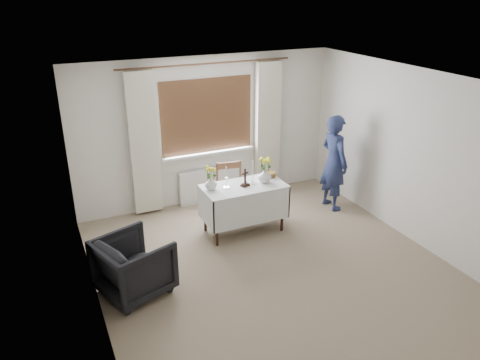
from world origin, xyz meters
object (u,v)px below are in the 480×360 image
at_px(flower_vase_left, 211,183).
at_px(flower_vase_right, 265,176).
at_px(armchair, 134,266).
at_px(altar_table, 244,209).
at_px(wooden_cross, 245,177).
at_px(person, 334,163).
at_px(wooden_chair, 232,194).

xyz_separation_m(flower_vase_left, flower_vase_right, (0.84, -0.09, 0.01)).
relative_size(armchair, flower_vase_right, 3.79).
xyz_separation_m(altar_table, wooden_cross, (0.01, -0.02, 0.52)).
relative_size(armchair, person, 0.50).
relative_size(flower_vase_left, flower_vase_right, 0.87).
bearing_deg(altar_table, wooden_chair, 96.35).
height_order(wooden_cross, flower_vase_left, wooden_cross).
height_order(armchair, person, person).
height_order(altar_table, wooden_cross, wooden_cross).
bearing_deg(flower_vase_left, wooden_chair, 31.97).
distance_m(altar_table, wooden_cross, 0.52).
bearing_deg(person, wooden_cross, 93.09).
height_order(wooden_cross, flower_vase_right, wooden_cross).
distance_m(person, flower_vase_right, 1.38).
height_order(armchair, flower_vase_right, flower_vase_right).
relative_size(altar_table, armchair, 1.54).
xyz_separation_m(altar_table, person, (1.72, 0.15, 0.43)).
distance_m(person, flower_vase_left, 2.21).
bearing_deg(flower_vase_right, wooden_cross, -178.41).
bearing_deg(wooden_cross, person, -12.03).
distance_m(wooden_cross, flower_vase_left, 0.52).
distance_m(altar_table, wooden_chair, 0.38).
bearing_deg(flower_vase_right, person, 6.72).
bearing_deg(altar_table, wooden_cross, -56.55).
height_order(armchair, flower_vase_left, flower_vase_left).
xyz_separation_m(wooden_chair, flower_vase_right, (0.38, -0.37, 0.39)).
bearing_deg(wooden_chair, wooden_cross, -72.34).
bearing_deg(wooden_cross, wooden_chair, 80.20).
bearing_deg(flower_vase_right, altar_table, 178.24).
distance_m(wooden_chair, flower_vase_left, 0.65).
xyz_separation_m(armchair, person, (3.58, 1.00, 0.44)).
xyz_separation_m(altar_table, wooden_chair, (-0.04, 0.36, 0.10)).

